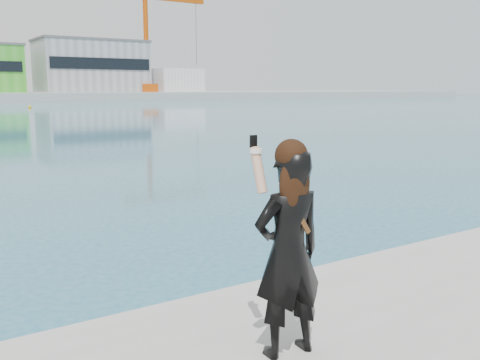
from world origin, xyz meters
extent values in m
cube|color=gray|center=(40.00, 128.00, 8.00)|extent=(25.00, 15.00, 12.00)
cube|color=black|center=(40.00, 120.40, 8.60)|extent=(23.75, 0.20, 2.64)
cube|color=#59595B|center=(40.00, 128.00, 14.25)|extent=(25.50, 15.30, 0.50)
cube|color=silver|center=(62.00, 126.00, 5.00)|extent=(12.00, 10.00, 6.00)
cube|color=#DD540D|center=(52.00, 122.00, 3.00)|extent=(4.00, 4.00, 2.00)
cylinder|color=#DD540D|center=(52.00, 122.00, 15.00)|extent=(1.20, 1.20, 22.00)
cylinder|color=black|center=(66.00, 122.00, 17.00)|extent=(0.10, 0.10, 16.00)
cylinder|color=silver|center=(22.00, 121.00, 6.00)|extent=(0.16, 0.16, 8.00)
cube|color=#C9390B|center=(22.60, 121.00, 9.40)|extent=(1.20, 0.04, 0.80)
sphere|color=yellow|center=(15.09, 81.45, 0.00)|extent=(0.50, 0.50, 0.50)
imported|color=black|center=(-0.35, -0.50, 1.64)|extent=(0.64, 0.45, 1.69)
sphere|color=black|center=(-0.35, -0.52, 2.43)|extent=(0.26, 0.26, 0.26)
ellipsoid|color=black|center=(-0.35, -0.57, 2.22)|extent=(0.28, 0.15, 0.45)
cylinder|color=tan|center=(-0.56, -0.39, 2.32)|extent=(0.09, 0.20, 0.37)
cylinder|color=white|center=(-0.56, -0.35, 2.46)|extent=(0.10, 0.10, 0.03)
cube|color=black|center=(-0.55, -0.31, 2.52)|extent=(0.06, 0.02, 0.12)
cube|color=#4C2D14|center=(-0.32, -0.59, 1.98)|extent=(0.24, 0.03, 0.35)
camera|label=1|loc=(-2.91, -3.70, 2.94)|focal=40.00mm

